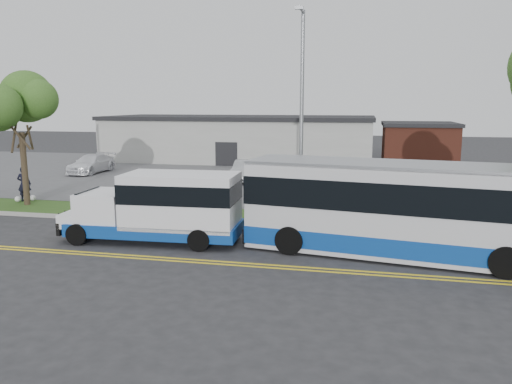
% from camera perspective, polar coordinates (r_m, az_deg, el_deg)
% --- Properties ---
extents(ground, '(140.00, 140.00, 0.00)m').
position_cam_1_polar(ground, '(21.73, -3.82, -4.69)').
color(ground, '#28282B').
rests_on(ground, ground).
extents(lane_line_north, '(70.00, 0.12, 0.01)m').
position_cam_1_polar(lane_line_north, '(18.21, -7.20, -7.66)').
color(lane_line_north, yellow).
rests_on(lane_line_north, ground).
extents(lane_line_south, '(70.00, 0.12, 0.01)m').
position_cam_1_polar(lane_line_south, '(17.94, -7.52, -7.95)').
color(lane_line_south, yellow).
rests_on(lane_line_south, ground).
extents(curb, '(80.00, 0.30, 0.15)m').
position_cam_1_polar(curb, '(22.74, -3.05, -3.82)').
color(curb, '#9E9B93').
rests_on(curb, ground).
extents(verge, '(80.00, 3.30, 0.10)m').
position_cam_1_polar(verge, '(24.43, -1.93, -2.89)').
color(verge, '#2B501A').
rests_on(verge, ground).
extents(parking_lot, '(80.00, 25.00, 0.10)m').
position_cam_1_polar(parking_lot, '(38.03, 3.29, 1.78)').
color(parking_lot, '#4C4C4F').
rests_on(parking_lot, ground).
extents(commercial_building, '(25.40, 10.40, 4.35)m').
position_cam_1_polar(commercial_building, '(48.76, -1.83, 6.14)').
color(commercial_building, '#9E9E99').
rests_on(commercial_building, ground).
extents(brick_wing, '(6.30, 7.30, 3.90)m').
position_cam_1_polar(brick_wing, '(46.54, 18.04, 5.19)').
color(brick_wing, brown).
rests_on(brick_wing, ground).
extents(tree_west, '(4.40, 4.40, 6.91)m').
position_cam_1_polar(tree_west, '(29.43, -25.38, 8.33)').
color(tree_west, '#34251C').
rests_on(tree_west, verge).
extents(streetlight_near, '(0.35, 1.53, 9.50)m').
position_cam_1_polar(streetlight_near, '(23.09, 5.22, 9.30)').
color(streetlight_near, gray).
rests_on(streetlight_near, verge).
extents(shuttle_bus, '(7.42, 2.75, 2.80)m').
position_cam_1_polar(shuttle_bus, '(20.39, -10.44, -1.50)').
color(shuttle_bus, '#0D3C92').
rests_on(shuttle_bus, ground).
extents(transit_bus, '(12.62, 4.65, 3.42)m').
position_cam_1_polar(transit_bus, '(18.86, 17.78, -2.03)').
color(transit_bus, silver).
rests_on(transit_bus, ground).
extents(pedestrian, '(0.84, 0.68, 1.98)m').
position_cam_1_polar(pedestrian, '(30.82, -24.98, 0.84)').
color(pedestrian, black).
rests_on(pedestrian, verge).
extents(parked_car_a, '(1.72, 4.52, 1.47)m').
position_cam_1_polar(parked_car_a, '(35.40, -1.18, 2.45)').
color(parked_car_a, '#A7ABAE').
rests_on(parked_car_a, parking_lot).
extents(parked_car_b, '(2.12, 5.02, 1.44)m').
position_cam_1_polar(parked_car_b, '(41.72, -18.31, 3.09)').
color(parked_car_b, white).
rests_on(parked_car_b, parking_lot).
extents(grocery_bag_left, '(0.32, 0.32, 0.32)m').
position_cam_1_polar(grocery_bag_left, '(30.94, -25.58, -0.73)').
color(grocery_bag_left, white).
rests_on(grocery_bag_left, verge).
extents(grocery_bag_right, '(0.32, 0.32, 0.32)m').
position_cam_1_polar(grocery_bag_right, '(30.97, -24.14, -0.61)').
color(grocery_bag_right, white).
rests_on(grocery_bag_right, verge).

